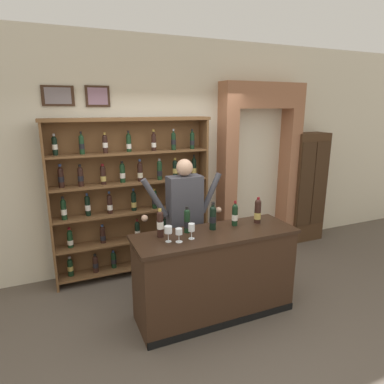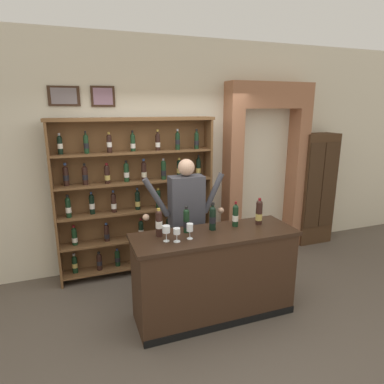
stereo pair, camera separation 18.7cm
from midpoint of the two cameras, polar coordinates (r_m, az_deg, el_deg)
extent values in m
cube|color=brown|center=(4.01, -0.31, -20.86)|extent=(14.00, 14.00, 0.02)
cube|color=beige|center=(4.88, -7.92, 6.27)|extent=(12.00, 0.16, 3.25)
cube|color=#382316|center=(4.57, -23.26, 15.01)|extent=(0.38, 0.02, 0.25)
cube|color=slate|center=(4.56, -23.26, 15.01)|extent=(0.31, 0.01, 0.20)
cube|color=#382316|center=(4.60, -17.14, 15.51)|extent=(0.31, 0.02, 0.26)
cube|color=gray|center=(4.59, -17.12, 15.51)|extent=(0.24, 0.01, 0.21)
cube|color=brown|center=(4.49, -24.52, -2.62)|extent=(0.03, 0.29, 2.18)
cube|color=brown|center=(4.89, 0.81, 0.01)|extent=(0.03, 0.29, 2.18)
cube|color=brown|center=(4.70, -11.66, -0.86)|extent=(2.13, 0.02, 2.18)
cube|color=brown|center=(4.93, -10.74, -12.27)|extent=(2.07, 0.27, 0.02)
cylinder|color=black|center=(4.81, -21.30, -12.26)|extent=(0.07, 0.07, 0.19)
sphere|color=black|center=(4.77, -21.41, -11.15)|extent=(0.07, 0.07, 0.07)
cylinder|color=black|center=(4.76, -21.45, -10.79)|extent=(0.03, 0.03, 0.08)
cylinder|color=#99999E|center=(4.74, -21.48, -10.46)|extent=(0.04, 0.04, 0.03)
cylinder|color=tan|center=(4.81, -21.31, -12.17)|extent=(0.07, 0.07, 0.06)
cylinder|color=black|center=(4.79, -17.39, -12.02)|extent=(0.07, 0.07, 0.19)
sphere|color=black|center=(4.75, -17.48, -10.90)|extent=(0.07, 0.07, 0.07)
cylinder|color=black|center=(4.74, -17.51, -10.60)|extent=(0.03, 0.03, 0.07)
cylinder|color=black|center=(4.73, -17.53, -10.33)|extent=(0.04, 0.04, 0.03)
cylinder|color=black|center=(4.79, -17.39, -11.97)|extent=(0.07, 0.07, 0.06)
cylinder|color=black|center=(4.85, -14.45, -11.47)|extent=(0.07, 0.07, 0.19)
sphere|color=black|center=(4.81, -14.53, -10.37)|extent=(0.07, 0.07, 0.07)
cylinder|color=black|center=(4.80, -14.55, -10.12)|extent=(0.03, 0.03, 0.06)
cylinder|color=navy|center=(4.79, -14.56, -9.91)|extent=(0.03, 0.03, 0.03)
cylinder|color=black|center=(4.85, -14.45, -11.49)|extent=(0.07, 0.07, 0.06)
cylinder|color=black|center=(4.85, -10.84, -11.21)|extent=(0.07, 0.07, 0.20)
sphere|color=black|center=(4.81, -10.90, -10.06)|extent=(0.07, 0.07, 0.07)
cylinder|color=black|center=(4.80, -10.91, -9.75)|extent=(0.03, 0.03, 0.07)
cylinder|color=black|center=(4.79, -10.93, -9.49)|extent=(0.04, 0.04, 0.03)
cylinder|color=tan|center=(4.85, -10.84, -11.13)|extent=(0.07, 0.07, 0.06)
cylinder|color=black|center=(4.93, -7.47, -10.62)|extent=(0.07, 0.07, 0.20)
sphere|color=black|center=(4.89, -7.52, -9.48)|extent=(0.07, 0.07, 0.07)
cylinder|color=black|center=(4.88, -7.53, -9.19)|extent=(0.03, 0.03, 0.07)
cylinder|color=#99999E|center=(4.87, -7.53, -8.95)|extent=(0.03, 0.03, 0.03)
cylinder|color=silver|center=(4.94, -7.47, -10.84)|extent=(0.07, 0.07, 0.07)
cylinder|color=black|center=(5.02, -4.36, -10.16)|extent=(0.07, 0.07, 0.19)
sphere|color=black|center=(4.98, -4.38, -9.09)|extent=(0.07, 0.07, 0.07)
cylinder|color=black|center=(4.96, -4.39, -8.72)|extent=(0.03, 0.03, 0.08)
cylinder|color=#B79338|center=(4.95, -4.40, -8.38)|extent=(0.04, 0.04, 0.03)
cylinder|color=silver|center=(5.02, -4.36, -10.17)|extent=(0.07, 0.07, 0.06)
cylinder|color=black|center=(5.09, -1.30, -9.71)|extent=(0.07, 0.07, 0.20)
sphere|color=black|center=(5.04, -1.31, -8.62)|extent=(0.07, 0.07, 0.07)
cylinder|color=black|center=(5.03, -1.31, -8.30)|extent=(0.03, 0.03, 0.07)
cylinder|color=#99999E|center=(5.02, -1.31, -8.01)|extent=(0.04, 0.04, 0.03)
cylinder|color=beige|center=(5.10, -1.30, -9.99)|extent=(0.07, 0.07, 0.06)
cube|color=brown|center=(4.76, -10.97, -7.92)|extent=(2.07, 0.27, 0.02)
cylinder|color=#19381E|center=(4.65, -21.38, -7.78)|extent=(0.07, 0.07, 0.19)
sphere|color=#19381E|center=(4.62, -21.49, -6.59)|extent=(0.07, 0.07, 0.07)
cylinder|color=#19381E|center=(4.60, -21.53, -6.22)|extent=(0.03, 0.03, 0.08)
cylinder|color=maroon|center=(4.60, -21.56, -5.90)|extent=(0.04, 0.04, 0.03)
cylinder|color=silver|center=(4.66, -21.35, -8.09)|extent=(0.07, 0.07, 0.06)
cylinder|color=black|center=(4.66, -16.25, -7.28)|extent=(0.07, 0.07, 0.19)
sphere|color=black|center=(4.63, -16.34, -6.09)|extent=(0.07, 0.07, 0.07)
cylinder|color=black|center=(4.62, -16.36, -5.83)|extent=(0.03, 0.03, 0.06)
cylinder|color=navy|center=(4.61, -16.38, -5.61)|extent=(0.03, 0.03, 0.03)
cylinder|color=black|center=(4.67, -16.23, -7.59)|extent=(0.07, 0.07, 0.06)
cylinder|color=black|center=(4.70, -10.53, -6.70)|extent=(0.07, 0.07, 0.20)
sphere|color=black|center=(4.66, -10.59, -5.48)|extent=(0.07, 0.07, 0.07)
cylinder|color=black|center=(4.65, -10.61, -5.11)|extent=(0.03, 0.03, 0.07)
cylinder|color=maroon|center=(4.65, -10.62, -4.79)|extent=(0.03, 0.03, 0.03)
cylinder|color=silver|center=(4.71, -10.52, -6.93)|extent=(0.07, 0.07, 0.06)
cylinder|color=black|center=(4.81, -5.83, -6.13)|extent=(0.07, 0.07, 0.19)
sphere|color=black|center=(4.77, -5.86, -5.02)|extent=(0.07, 0.07, 0.07)
cylinder|color=black|center=(4.77, -5.87, -4.71)|extent=(0.03, 0.03, 0.07)
cylinder|color=black|center=(4.76, -5.88, -4.45)|extent=(0.03, 0.03, 0.03)
cylinder|color=beige|center=(4.81, -5.83, -6.08)|extent=(0.07, 0.07, 0.06)
cylinder|color=#19381E|center=(4.92, -1.47, -5.59)|extent=(0.07, 0.07, 0.19)
sphere|color=#19381E|center=(4.88, -1.47, -4.51)|extent=(0.07, 0.07, 0.07)
cylinder|color=#19381E|center=(4.88, -1.48, -4.26)|extent=(0.03, 0.03, 0.06)
cylinder|color=maroon|center=(4.87, -1.48, -4.05)|extent=(0.03, 0.03, 0.03)
cylinder|color=tan|center=(4.92, -1.47, -5.72)|extent=(0.07, 0.07, 0.06)
cube|color=brown|center=(4.62, -11.21, -3.29)|extent=(2.07, 0.27, 0.02)
cylinder|color=black|center=(4.47, -22.36, -3.07)|extent=(0.07, 0.07, 0.22)
sphere|color=black|center=(4.44, -22.51, -1.61)|extent=(0.07, 0.07, 0.07)
cylinder|color=black|center=(4.43, -22.54, -1.24)|extent=(0.03, 0.03, 0.07)
cylinder|color=black|center=(4.43, -22.58, -0.91)|extent=(0.04, 0.04, 0.03)
cylinder|color=silver|center=(4.48, -22.35, -3.20)|extent=(0.07, 0.07, 0.07)
cylinder|color=black|center=(4.53, -18.68, -2.49)|extent=(0.07, 0.07, 0.23)
sphere|color=black|center=(4.50, -18.80, -1.03)|extent=(0.07, 0.07, 0.07)
cylinder|color=black|center=(4.49, -18.83, -0.68)|extent=(0.03, 0.03, 0.07)
cylinder|color=navy|center=(4.48, -18.85, -0.40)|extent=(0.03, 0.03, 0.03)
cylinder|color=silver|center=(4.53, -18.67, -2.57)|extent=(0.07, 0.07, 0.07)
cylinder|color=black|center=(4.54, -15.14, -2.26)|extent=(0.07, 0.07, 0.22)
sphere|color=black|center=(4.51, -15.24, -0.86)|extent=(0.07, 0.07, 0.07)
cylinder|color=black|center=(4.50, -15.27, -0.44)|extent=(0.03, 0.03, 0.08)
cylinder|color=navy|center=(4.49, -15.29, -0.07)|extent=(0.03, 0.03, 0.03)
cylinder|color=silver|center=(4.54, -15.12, -2.56)|extent=(0.07, 0.07, 0.07)
cylinder|color=black|center=(4.59, -11.16, -1.80)|extent=(0.07, 0.07, 0.22)
sphere|color=black|center=(4.56, -11.23, -0.40)|extent=(0.07, 0.07, 0.07)
cylinder|color=black|center=(4.56, -11.25, 0.03)|extent=(0.03, 0.03, 0.08)
cylinder|color=navy|center=(4.55, -11.27, 0.41)|extent=(0.03, 0.03, 0.03)
cylinder|color=tan|center=(4.60, -11.14, -2.14)|extent=(0.07, 0.07, 0.07)
cylinder|color=black|center=(4.64, -7.65, -1.49)|extent=(0.07, 0.07, 0.22)
sphere|color=black|center=(4.61, -7.70, -0.08)|extent=(0.07, 0.07, 0.07)
cylinder|color=black|center=(4.60, -7.71, 0.19)|extent=(0.03, 0.03, 0.06)
cylinder|color=#B79338|center=(4.60, -7.72, 0.43)|extent=(0.04, 0.04, 0.03)
cylinder|color=black|center=(4.64, -7.64, -1.62)|extent=(0.07, 0.07, 0.07)
cylinder|color=black|center=(4.75, -4.64, -1.02)|extent=(0.07, 0.07, 0.22)
sphere|color=black|center=(4.72, -4.67, 0.35)|extent=(0.07, 0.07, 0.07)
cylinder|color=black|center=(4.71, -4.67, 0.70)|extent=(0.03, 0.03, 0.07)
cylinder|color=black|center=(4.71, -4.68, 1.00)|extent=(0.03, 0.03, 0.03)
cylinder|color=silver|center=(4.75, -4.64, -0.99)|extent=(0.07, 0.07, 0.07)
cylinder|color=black|center=(4.84, -1.41, -0.62)|extent=(0.07, 0.07, 0.23)
sphere|color=black|center=(4.81, -1.42, 0.79)|extent=(0.07, 0.07, 0.07)
cylinder|color=black|center=(4.80, -1.42, 1.09)|extent=(0.03, 0.03, 0.06)
cylinder|color=maroon|center=(4.80, -1.43, 1.34)|extent=(0.03, 0.03, 0.03)
cylinder|color=silver|center=(4.84, -1.41, -0.86)|extent=(0.07, 0.07, 0.07)
cube|color=brown|center=(4.52, -11.46, 1.58)|extent=(2.07, 0.27, 0.02)
cylinder|color=black|center=(4.44, -22.78, 2.07)|extent=(0.07, 0.07, 0.21)
sphere|color=black|center=(4.42, -22.92, 3.48)|extent=(0.07, 0.07, 0.07)
cylinder|color=black|center=(4.42, -22.96, 3.90)|extent=(0.03, 0.03, 0.08)
cylinder|color=navy|center=(4.41, -23.00, 4.27)|extent=(0.04, 0.04, 0.03)
cylinder|color=black|center=(4.44, -22.78, 2.04)|extent=(0.07, 0.07, 0.07)
cylinder|color=black|center=(4.42, -19.81, 2.25)|extent=(0.07, 0.07, 0.21)
sphere|color=black|center=(4.40, -19.93, 3.63)|extent=(0.07, 0.07, 0.07)
cylinder|color=black|center=(4.39, -19.96, 4.00)|extent=(0.03, 0.03, 0.07)
cylinder|color=black|center=(4.39, -19.98, 4.32)|extent=(0.03, 0.03, 0.03)
cylinder|color=black|center=(4.42, -19.80, 2.21)|extent=(0.07, 0.07, 0.07)
cylinder|color=black|center=(4.43, -16.25, 2.57)|extent=(0.07, 0.07, 0.21)
sphere|color=black|center=(4.41, -16.35, 3.96)|extent=(0.07, 0.07, 0.07)
cylinder|color=black|center=(4.41, -16.37, 4.26)|extent=(0.03, 0.03, 0.06)
cylinder|color=maroon|center=(4.40, -16.39, 4.51)|extent=(0.04, 0.04, 0.03)
cylinder|color=tan|center=(4.44, -16.22, 2.24)|extent=(0.07, 0.07, 0.07)
cylinder|color=#19381E|center=(4.49, -13.08, 2.97)|extent=(0.07, 0.07, 0.21)
sphere|color=#19381E|center=(4.47, -13.16, 4.40)|extent=(0.07, 0.07, 0.07)
cylinder|color=#19381E|center=(4.46, -13.18, 4.73)|extent=(0.03, 0.03, 0.06)
cylinder|color=black|center=(4.46, -13.19, 5.02)|extent=(0.03, 0.03, 0.03)
cylinder|color=silver|center=(4.49, -13.07, 2.79)|extent=(0.07, 0.07, 0.07)
cylinder|color=black|center=(4.51, -10.12, 3.19)|extent=(0.07, 0.07, 0.22)
sphere|color=black|center=(4.49, -10.18, 4.62)|extent=(0.07, 0.07, 0.07)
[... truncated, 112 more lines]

